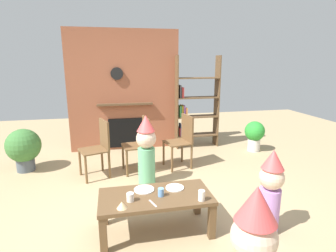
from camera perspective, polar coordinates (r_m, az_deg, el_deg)
ground_plane at (r=3.49m, az=-1.10°, el=-17.31°), size 12.00×12.00×0.00m
brick_fireplace_feature at (r=5.58m, az=-9.21°, el=7.24°), size 2.20×0.28×2.40m
bookshelf at (r=5.67m, az=5.43°, el=4.30°), size 0.90×0.28×1.90m
coffee_table at (r=2.96m, az=-2.62°, el=-15.45°), size 1.17×0.57×0.42m
paper_cup_near_left at (r=2.88m, az=-1.50°, el=-13.78°), size 0.06×0.06×0.09m
paper_cup_near_right at (r=2.82m, az=7.10°, el=-14.34°), size 0.07×0.07×0.11m
paper_cup_center at (r=2.81m, az=-7.96°, el=-14.64°), size 0.08×0.08×0.09m
paper_plate_front at (r=3.03m, az=-5.05°, el=-13.19°), size 0.22×0.22×0.01m
paper_plate_rear at (r=3.06m, az=1.43°, el=-12.86°), size 0.20×0.20×0.01m
birthday_cake_slice at (r=2.71m, az=-9.70°, el=-16.09°), size 0.10×0.10×0.07m
table_fork at (r=2.77m, az=-3.20°, el=-15.97°), size 0.06×0.15×0.01m
child_in_pink at (r=3.07m, az=20.78°, el=-12.41°), size 0.26×0.26×0.92m
child_by_the_chairs at (r=3.94m, az=-4.60°, el=-4.76°), size 0.29×0.29×1.05m
dining_chair_left at (r=4.37m, az=-14.31°, el=-3.89°), size 0.51×0.51×0.90m
dining_chair_middle at (r=4.45m, az=-5.75°, el=-3.18°), size 0.45×0.45×0.90m
dining_chair_right at (r=4.62m, az=3.04°, el=-2.52°), size 0.47×0.47×0.90m
potted_plant_tall at (r=5.73m, az=17.77°, el=-1.57°), size 0.40×0.40×0.61m
potted_plant_short at (r=5.05m, az=-28.14°, el=-3.97°), size 0.55×0.55×0.71m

